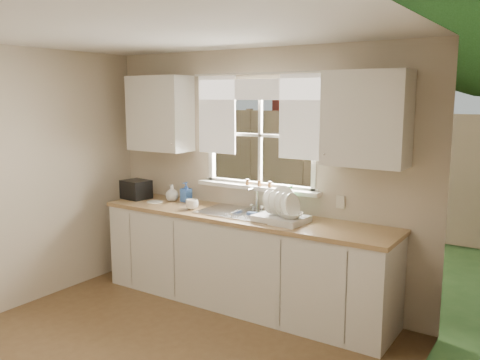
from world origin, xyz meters
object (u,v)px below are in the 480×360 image
Objects in this scene: cup at (192,204)px; dish_rack at (281,213)px; black_appliance at (136,189)px; soap_bottle_a at (291,202)px.

dish_rack is at bearing -10.41° from cup.
cup is at bearing -177.32° from dish_rack.
black_appliance is at bearing 160.79° from cup.
cup is (-0.99, -0.05, -0.03)m from dish_rack.
soap_bottle_a is 1.10× the size of black_appliance.
dish_rack is 1.69× the size of black_appliance.
black_appliance is (-1.86, -0.13, -0.05)m from soap_bottle_a.
soap_bottle_a reaches higher than black_appliance.
cup is 0.87m from black_appliance.
dish_rack is at bearing -99.95° from soap_bottle_a.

